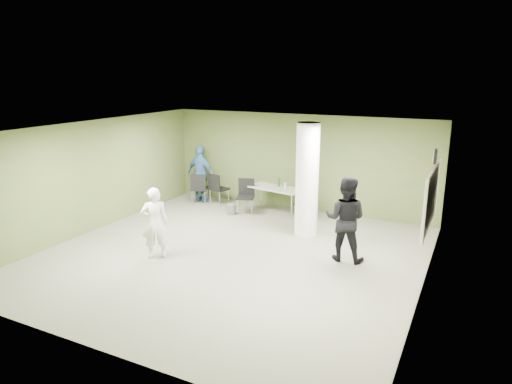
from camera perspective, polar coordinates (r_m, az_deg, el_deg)
The scene contains 17 objects.
floor at distance 10.26m, azimuth -3.04°, elevation -7.89°, with size 8.00×8.00×0.00m, color #595946.
ceiling at distance 9.54m, azimuth -3.27°, elevation 7.83°, with size 8.00×8.00×0.00m, color white.
wall_back at distance 13.35m, azimuth 5.32°, elevation 3.68°, with size 8.00×0.02×2.80m, color #465A2A.
wall_left at distance 12.23m, azimuth -19.71°, elevation 1.86°, with size 0.02×8.00×2.80m, color #465A2A.
wall_right_cream at distance 8.65m, azimuth 20.66°, elevation -3.35°, with size 0.02×8.00×2.80m, color beige.
column at distance 11.17m, azimuth 6.40°, elevation 1.48°, with size 0.56×0.56×2.80m, color silver.
whiteboard at distance 9.78m, azimuth 21.03°, elevation -0.74°, with size 0.05×2.30×1.30m.
wall_clock at distance 9.60m, azimuth 21.50°, elevation 4.15°, with size 0.06×0.32×0.32m.
folding_table at distance 13.03m, azimuth 2.52°, elevation 0.36°, with size 1.71×0.99×1.01m.
wastebasket at distance 13.08m, azimuth -3.11°, elevation -2.17°, with size 0.25×0.25×0.29m, color #4C4C4C.
chair_back_left at distance 14.05m, azimuth -7.16°, elevation 0.71°, with size 0.64×0.64×0.97m.
chair_back_right at distance 13.97m, azimuth -4.88°, elevation 0.69°, with size 0.57×0.57×0.97m.
chair_table_left at distance 13.12m, azimuth -1.28°, elevation -0.14°, with size 0.62×0.62×0.98m.
chair_table_right at distance 12.69m, azimuth 6.10°, elevation -0.95°, with size 0.48×0.48×0.91m.
woman_white at distance 10.11m, azimuth -12.54°, elevation -3.80°, with size 0.58×0.38×1.58m, color silver.
man_black at distance 9.90m, azimuth 11.10°, elevation -3.35°, with size 0.89×0.70×1.84m, color black.
man_blue at distance 14.27m, azimuth -6.89°, elevation 2.27°, with size 1.04×0.43×1.78m, color #39618E.
Camera 1 is at (4.68, -8.24, 3.94)m, focal length 32.00 mm.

